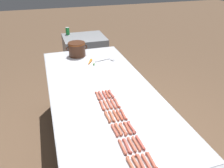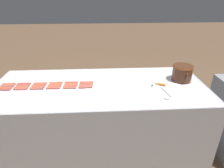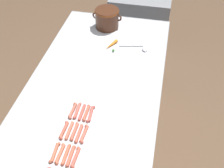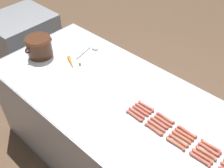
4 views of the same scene
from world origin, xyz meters
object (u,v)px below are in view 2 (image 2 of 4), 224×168
object	(u,v)px
hot_dog_10	(71,84)
hot_dog_4	(71,82)
hot_dog_15	(55,85)
hot_dog_19	(21,88)
hot_dog_28	(70,88)
hot_dog_17	(86,85)
hot_dog_24	(4,90)
hot_dog_3	(56,83)
hot_dog_18	(5,88)
hot_dog_6	(8,85)
bean_pot	(182,72)
hot_dog_1	(24,83)
hot_dog_11	(87,83)
hot_dog_14	(38,86)
carrot	(158,84)
hot_dog_16	(71,85)
hot_dog_9	(55,84)
hot_dog_27	(53,88)
hot_dog_7	(23,85)
hot_dog_13	(22,86)
hot_dog_25	(20,89)
serving_spoon	(167,96)
hot_dog_0	(9,84)
hot_dog_23	(86,86)
hot_dog_22	(70,86)
hot_dog_2	(40,83)
hot_dog_29	(85,87)
hot_dog_8	(40,84)
hot_dog_12	(7,87)
hot_dog_20	(37,87)
hot_dog_5	(86,82)
hot_dog_21	(54,87)

from	to	relation	value
hot_dog_10	hot_dog_4	bearing A→B (deg)	-172.32
hot_dog_15	hot_dog_19	bearing A→B (deg)	-84.62
hot_dog_10	hot_dog_28	world-z (taller)	same
hot_dog_17	hot_dog_24	bearing A→B (deg)	-85.58
hot_dog_3	hot_dog_18	distance (m)	0.55
hot_dog_6	bean_pot	size ratio (longest dim) A/B	0.53
hot_dog_1	hot_dog_11	bearing A→B (deg)	87.23
hot_dog_14	carrot	size ratio (longest dim) A/B	0.91
hot_dog_16	bean_pot	world-z (taller)	bean_pot
hot_dog_9	hot_dog_16	xyz separation A→B (m)	(0.04, 0.18, 0.00)
hot_dog_9	hot_dog_18	size ratio (longest dim) A/B	1.00
hot_dog_27	hot_dog_7	bearing A→B (deg)	-105.94
hot_dog_3	hot_dog_28	size ratio (longest dim) A/B	1.00
hot_dog_13	hot_dog_25	bearing A→B (deg)	-1.16
hot_dog_7	serving_spoon	world-z (taller)	hot_dog_7
hot_dog_0	hot_dog_4	bearing A→B (deg)	90.06
hot_dog_11	hot_dog_15	distance (m)	0.36
hot_dog_10	hot_dog_23	xyz separation A→B (m)	(0.07, 0.17, 0.00)
hot_dog_22	hot_dog_27	bearing A→B (deg)	-79.52
hot_dog_7	hot_dog_13	size ratio (longest dim) A/B	1.00
hot_dog_18	hot_dog_19	xyz separation A→B (m)	(0.00, 0.18, 0.00)
hot_dog_2	hot_dog_17	distance (m)	0.53
hot_dog_4	hot_dog_29	bearing A→B (deg)	51.23
hot_dog_4	hot_dog_8	world-z (taller)	same
hot_dog_12	hot_dog_17	xyz separation A→B (m)	(0.00, 0.88, 0.00)
hot_dog_12	hot_dog_23	bearing A→B (deg)	87.65
hot_dog_16	hot_dog_20	bearing A→B (deg)	-84.15
hot_dog_27	carrot	bearing A→B (deg)	91.49
hot_dog_8	hot_dog_25	xyz separation A→B (m)	(0.10, -0.18, 0.00)
hot_dog_14	carrot	world-z (taller)	carrot
hot_dog_5	hot_dog_17	distance (m)	0.07
hot_dog_17	hot_dog_9	bearing A→B (deg)	-96.07
hot_dog_25	hot_dog_27	xyz separation A→B (m)	(-0.00, 0.35, 0.00)
hot_dog_6	hot_dog_21	world-z (taller)	same
hot_dog_2	hot_dog_28	size ratio (longest dim) A/B	1.00
hot_dog_7	carrot	world-z (taller)	carrot
hot_dog_24	hot_dog_21	bearing A→B (deg)	93.90
hot_dog_18	hot_dog_23	bearing A→B (deg)	89.95
hot_dog_7	hot_dog_20	xyz separation A→B (m)	(0.07, 0.18, 0.00)
hot_dog_8	hot_dog_27	size ratio (longest dim) A/B	1.00
hot_dog_8	hot_dog_15	bearing A→B (deg)	77.94
hot_dog_16	bean_pot	distance (m)	1.31
hot_dog_9	hot_dog_19	xyz separation A→B (m)	(0.07, -0.36, 0.00)
hot_dog_4	hot_dog_10	size ratio (longest dim) A/B	1.00
hot_dog_21	serving_spoon	distance (m)	1.22
hot_dog_14	hot_dog_25	size ratio (longest dim) A/B	1.00
hot_dog_7	hot_dog_16	distance (m)	0.54
hot_dog_9	hot_dog_19	world-z (taller)	same
hot_dog_3	hot_dog_29	size ratio (longest dim) A/B	1.00
hot_dog_10	hot_dog_24	world-z (taller)	same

